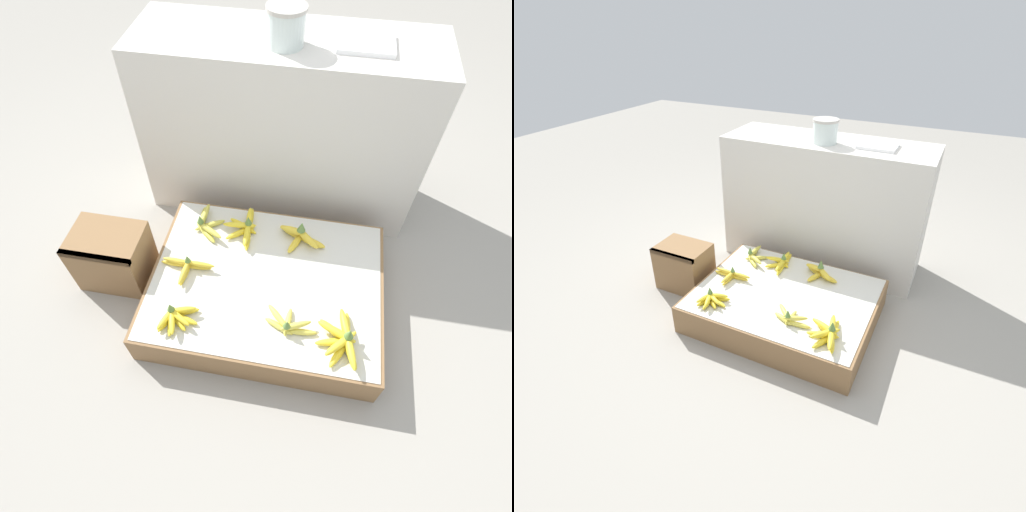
# 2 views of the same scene
# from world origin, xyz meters

# --- Properties ---
(ground_plane) EXTENTS (10.00, 10.00, 0.00)m
(ground_plane) POSITION_xyz_m (0.00, 0.00, 0.00)
(ground_plane) COLOR gray
(display_platform) EXTENTS (0.99, 0.77, 0.17)m
(display_platform) POSITION_xyz_m (0.00, 0.00, 0.09)
(display_platform) COLOR olive
(display_platform) RESTS_ON ground_plane
(back_vendor_table) EXTENTS (1.30, 0.44, 0.84)m
(back_vendor_table) POSITION_xyz_m (-0.04, 0.70, 0.42)
(back_vendor_table) COLOR beige
(back_vendor_table) RESTS_ON ground_plane
(wooden_crate) EXTENTS (0.31, 0.24, 0.29)m
(wooden_crate) POSITION_xyz_m (-0.70, 0.01, 0.14)
(wooden_crate) COLOR olive
(wooden_crate) RESTS_ON ground_plane
(banana_bunch_front_left) EXTENTS (0.16, 0.15, 0.09)m
(banana_bunch_front_left) POSITION_xyz_m (-0.32, -0.26, 0.20)
(banana_bunch_front_left) COLOR yellow
(banana_bunch_front_left) RESTS_ON display_platform
(banana_bunch_front_midright) EXTENTS (0.21, 0.13, 0.09)m
(banana_bunch_front_midright) POSITION_xyz_m (0.12, -0.21, 0.20)
(banana_bunch_front_midright) COLOR #DBCC4C
(banana_bunch_front_midright) RESTS_ON display_platform
(banana_bunch_front_right) EXTENTS (0.17, 0.25, 0.11)m
(banana_bunch_front_right) POSITION_xyz_m (0.33, -0.24, 0.20)
(banana_bunch_front_right) COLOR yellow
(banana_bunch_front_right) RESTS_ON display_platform
(banana_bunch_middle_left) EXTENTS (0.24, 0.15, 0.08)m
(banana_bunch_middle_left) POSITION_xyz_m (-0.34, -0.01, 0.20)
(banana_bunch_middle_left) COLOR gold
(banana_bunch_middle_left) RESTS_ON display_platform
(banana_bunch_back_left) EXTENTS (0.15, 0.22, 0.09)m
(banana_bunch_back_left) POSITION_xyz_m (-0.32, 0.23, 0.20)
(banana_bunch_back_left) COLOR gold
(banana_bunch_back_left) RESTS_ON display_platform
(banana_bunch_back_midleft) EXTENTS (0.16, 0.26, 0.10)m
(banana_bunch_back_midleft) POSITION_xyz_m (-0.14, 0.24, 0.20)
(banana_bunch_back_midleft) COLOR yellow
(banana_bunch_back_midleft) RESTS_ON display_platform
(banana_bunch_back_midright) EXTENTS (0.22, 0.17, 0.11)m
(banana_bunch_back_midright) POSITION_xyz_m (0.12, 0.23, 0.21)
(banana_bunch_back_midright) COLOR gold
(banana_bunch_back_midright) RESTS_ON display_platform
(glass_jar) EXTENTS (0.15, 0.15, 0.14)m
(glass_jar) POSITION_xyz_m (-0.05, 0.64, 0.91)
(glass_jar) COLOR silver
(glass_jar) RESTS_ON back_vendor_table
(foam_tray_white) EXTENTS (0.22, 0.18, 0.02)m
(foam_tray_white) POSITION_xyz_m (0.26, 0.69, 0.85)
(foam_tray_white) COLOR white
(foam_tray_white) RESTS_ON back_vendor_table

